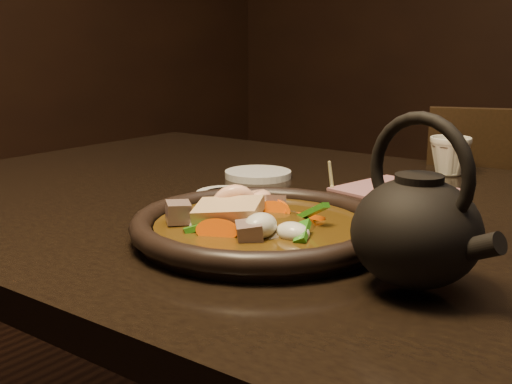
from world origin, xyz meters
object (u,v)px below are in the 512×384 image
Objects in this scene: table at (367,269)px; teapot at (417,227)px; chair at (512,286)px; plate at (260,227)px; tea_cup at (450,154)px.

table is 0.30m from teapot.
teapot is (0.16, -0.22, 0.14)m from table.
chair is 0.84m from plate.
tea_cup is 0.44× the size of teapot.
teapot is (0.17, -0.56, 0.03)m from tea_cup.
table is 21.74× the size of tea_cup.
plate is at bearing -107.75° from table.
chair is 0.89m from teapot.
teapot is at bearing -53.96° from table.
plate is 4.27× the size of tea_cup.
plate is at bearing 61.11° from chair.
table is 0.21m from plate.
teapot reaches higher than plate.
plate is at bearing -176.14° from teapot.
chair is at bearing 85.34° from table.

